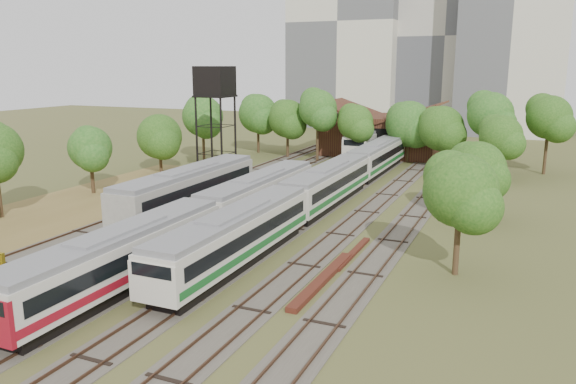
% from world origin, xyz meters
% --- Properties ---
extents(ground, '(240.00, 240.00, 0.00)m').
position_xyz_m(ground, '(0.00, 0.00, 0.00)').
color(ground, '#475123').
rests_on(ground, ground).
extents(dry_grass_patch, '(14.00, 60.00, 0.04)m').
position_xyz_m(dry_grass_patch, '(-18.00, 8.00, 0.02)').
color(dry_grass_patch, brown).
rests_on(dry_grass_patch, ground).
extents(tracks, '(24.60, 80.00, 0.19)m').
position_xyz_m(tracks, '(-0.67, 25.00, 0.04)').
color(tracks, '#4C473D').
rests_on(tracks, ground).
extents(railcar_red_set, '(2.82, 34.58, 3.48)m').
position_xyz_m(railcar_red_set, '(-2.00, 11.48, 1.84)').
color(railcar_red_set, black).
rests_on(railcar_red_set, ground).
extents(railcar_green_set, '(2.85, 52.08, 3.52)m').
position_xyz_m(railcar_green_set, '(2.00, 26.31, 1.86)').
color(railcar_green_set, black).
rests_on(railcar_green_set, ground).
extents(railcar_rear, '(3.20, 16.08, 3.96)m').
position_xyz_m(railcar_rear, '(-2.00, 55.17, 2.09)').
color(railcar_rear, black).
rests_on(railcar_rear, ground).
extents(old_grey_coach, '(3.10, 18.00, 3.83)m').
position_xyz_m(old_grey_coach, '(-8.00, 18.80, 2.09)').
color(old_grey_coach, black).
rests_on(old_grey_coach, ground).
extents(water_tower, '(3.59, 3.59, 12.39)m').
position_xyz_m(water_tower, '(-13.23, 32.36, 10.45)').
color(water_tower, black).
rests_on(water_tower, ground).
extents(rail_pile_near, '(0.63, 9.43, 0.31)m').
position_xyz_m(rail_pile_near, '(8.00, 8.39, 0.16)').
color(rail_pile_near, '#552318').
rests_on(rail_pile_near, ground).
extents(rail_pile_far, '(0.43, 6.89, 0.22)m').
position_xyz_m(rail_pile_far, '(8.20, 13.79, 0.11)').
color(rail_pile_far, '#552318').
rests_on(rail_pile_far, ground).
extents(maintenance_shed, '(16.45, 11.55, 7.58)m').
position_xyz_m(maintenance_shed, '(-1.00, 57.98, 2.91)').
color(maintenance_shed, '#3A1C15').
rests_on(maintenance_shed, ground).
extents(tree_band_left, '(8.13, 57.16, 8.61)m').
position_xyz_m(tree_band_left, '(-20.93, 20.83, 5.34)').
color(tree_band_left, '#382616').
rests_on(tree_band_left, ground).
extents(tree_band_far, '(43.55, 9.49, 9.47)m').
position_xyz_m(tree_band_far, '(0.65, 50.45, 5.76)').
color(tree_band_far, '#382616').
rests_on(tree_band_far, ground).
extents(tree_band_right, '(5.40, 35.91, 7.43)m').
position_xyz_m(tree_band_right, '(15.06, 28.39, 4.74)').
color(tree_band_right, '#382616').
rests_on(tree_band_right, ground).
extents(tower_left, '(22.00, 16.00, 42.00)m').
position_xyz_m(tower_left, '(-18.00, 95.00, 21.00)').
color(tower_left, beige).
rests_on(tower_left, ground).
extents(tower_centre, '(20.00, 18.00, 36.00)m').
position_xyz_m(tower_centre, '(2.00, 100.00, 18.00)').
color(tower_centre, '#B8B3A7').
rests_on(tower_centre, ground).
extents(tower_right, '(18.00, 16.00, 48.00)m').
position_xyz_m(tower_right, '(14.00, 92.00, 24.00)').
color(tower_right, beige).
rests_on(tower_right, ground).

